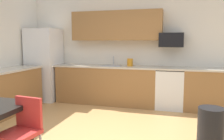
# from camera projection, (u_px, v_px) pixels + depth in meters

# --- Properties ---
(wall_back) EXTENTS (5.80, 0.10, 2.70)m
(wall_back) POSITION_uv_depth(u_px,v_px,m) (130.00, 48.00, 5.75)
(wall_back) COLOR silver
(wall_back) RESTS_ON ground
(cabinet_run_back) EXTENTS (2.45, 0.60, 0.90)m
(cabinet_run_back) POSITION_uv_depth(u_px,v_px,m) (106.00, 85.00, 5.67)
(cabinet_run_back) COLOR olive
(cabinet_run_back) RESTS_ON ground
(cabinet_run_back_right) EXTENTS (1.10, 0.60, 0.90)m
(cabinet_run_back_right) POSITION_uv_depth(u_px,v_px,m) (210.00, 91.00, 5.03)
(cabinet_run_back_right) COLOR olive
(cabinet_run_back_right) RESTS_ON ground
(cabinet_run_left) EXTENTS (0.60, 2.00, 0.90)m
(cabinet_run_left) POSITION_uv_depth(u_px,v_px,m) (2.00, 94.00, 4.72)
(cabinet_run_left) COLOR olive
(cabinet_run_left) RESTS_ON ground
(countertop_back) EXTENTS (4.80, 0.64, 0.04)m
(countertop_back) POSITION_uv_depth(u_px,v_px,m) (127.00, 67.00, 5.47)
(countertop_back) COLOR beige
(countertop_back) RESTS_ON cabinet_run_back
(countertop_left) EXTENTS (0.64, 2.00, 0.04)m
(countertop_left) POSITION_uv_depth(u_px,v_px,m) (0.00, 71.00, 4.66)
(countertop_left) COLOR beige
(countertop_left) RESTS_ON cabinet_run_left
(upper_cabinets_back) EXTENTS (2.20, 0.34, 0.70)m
(upper_cabinets_back) POSITION_uv_depth(u_px,v_px,m) (116.00, 26.00, 5.56)
(upper_cabinets_back) COLOR olive
(refrigerator) EXTENTS (0.76, 0.70, 1.85)m
(refrigerator) POSITION_uv_depth(u_px,v_px,m) (44.00, 65.00, 5.99)
(refrigerator) COLOR white
(refrigerator) RESTS_ON ground
(oven_range) EXTENTS (0.60, 0.60, 0.91)m
(oven_range) POSITION_uv_depth(u_px,v_px,m) (170.00, 88.00, 5.26)
(oven_range) COLOR white
(oven_range) RESTS_ON ground
(microwave) EXTENTS (0.54, 0.36, 0.32)m
(microwave) POSITION_uv_depth(u_px,v_px,m) (171.00, 40.00, 5.22)
(microwave) COLOR black
(sink_basin) EXTENTS (0.48, 0.40, 0.14)m
(sink_basin) POSITION_uv_depth(u_px,v_px,m) (112.00, 68.00, 5.58)
(sink_basin) COLOR #A5A8AD
(sink_basin) RESTS_ON countertop_back
(sink_faucet) EXTENTS (0.02, 0.02, 0.24)m
(sink_faucet) POSITION_uv_depth(u_px,v_px,m) (114.00, 61.00, 5.73)
(sink_faucet) COLOR #B2B5BA
(sink_faucet) RESTS_ON countertop_back
(chair_near_table) EXTENTS (0.45, 0.45, 0.85)m
(chair_near_table) POSITION_uv_depth(u_px,v_px,m) (23.00, 128.00, 2.72)
(chair_near_table) COLOR red
(chair_near_table) RESTS_ON ground
(trash_bin) EXTENTS (0.36, 0.36, 0.60)m
(trash_bin) POSITION_uv_depth(u_px,v_px,m) (211.00, 129.00, 3.23)
(trash_bin) COLOR black
(trash_bin) RESTS_ON ground
(kettle) EXTENTS (0.14, 0.14, 0.20)m
(kettle) POSITION_uv_depth(u_px,v_px,m) (130.00, 63.00, 5.49)
(kettle) COLOR orange
(kettle) RESTS_ON countertop_back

